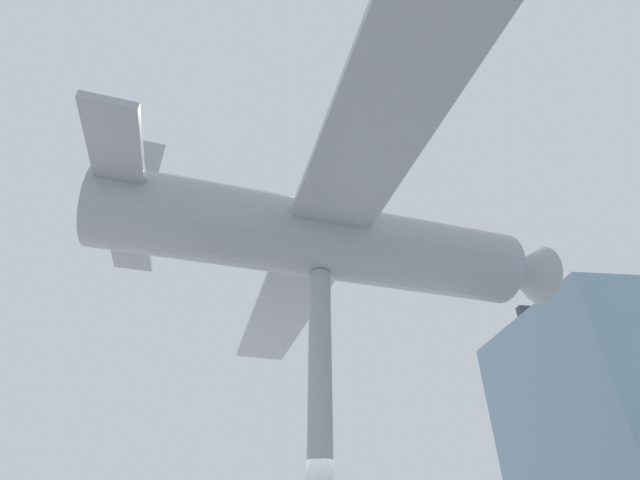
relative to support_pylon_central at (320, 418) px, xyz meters
The scene contains 2 objects.
support_pylon_central is the anchor object (origin of this frame).
suspended_airplane 4.24m from the support_pylon_central, 100.58° to the left, with size 18.84×12.53×3.07m.
Camera 1 is at (8.96, -0.86, 1.53)m, focal length 24.00 mm.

